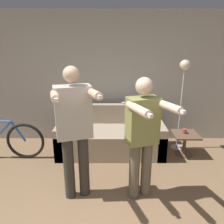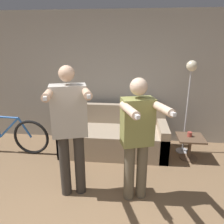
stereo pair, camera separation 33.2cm
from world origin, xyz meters
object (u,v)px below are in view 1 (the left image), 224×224
Objects in this scene: couch at (110,137)px; person_left at (74,127)px; side_table at (185,139)px; cat at (135,100)px; cup at (184,131)px; person_right at (143,133)px; floor_lamp at (183,85)px.

person_left reaches higher than couch.
side_table is at bearing 15.60° from person_left.
couch is 4.44× the size of cat.
person_left reaches higher than cat.
person_left is 20.99× the size of cup.
person_left is at bearing 161.98° from person_right.
cup is (0.04, -0.22, -0.81)m from floor_lamp.
side_table is at bearing 32.42° from person_right.
cat is at bearing 153.36° from cup.
person_right is 1.59m from cup.
floor_lamp reaches higher than cat.
cat reaches higher than side_table.
cat is at bearing 69.83° from person_right.
cat is (0.48, 0.33, 0.64)m from couch.
couch is 1.37m from cup.
couch is 1.13× the size of floor_lamp.
side_table is at bearing -76.73° from floor_lamp.
couch reaches higher than side_table.
person_right is 1.64m from side_table.
cat is 0.96× the size of side_table.
cat reaches higher than cup.
couch is at bearing 89.75° from person_right.
cat is (0.92, 1.63, -0.10)m from person_left.
floor_lamp is at bearing -14.74° from cat.
floor_lamp is 20.47× the size of cup.
cat is 0.94m from floor_lamp.
cup is (0.95, 1.19, -0.48)m from person_right.
person_left is 0.86m from person_right.
couch is 1.19× the size of person_right.
cat is (0.07, 1.63, -0.01)m from person_right.
person_right reaches higher than cup.
floor_lamp reaches higher than couch.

